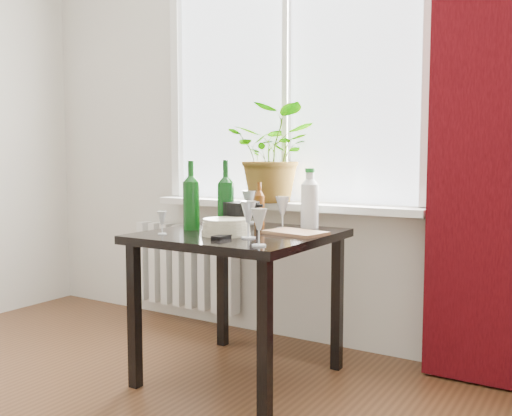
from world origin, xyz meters
The scene contains 19 objects.
window centered at (0.00, 2.22, 1.60)m, with size 1.72×0.08×1.62m.
windowsill centered at (0.00, 2.15, 0.82)m, with size 1.72×0.20×0.04m.
curtain centered at (1.12, 2.12, 1.30)m, with size 0.50×0.12×2.56m.
radiator centered at (-0.75, 2.18, 0.38)m, with size 0.80×0.10×0.55m.
table centered at (0.10, 1.55, 0.65)m, with size 0.85×0.85×0.74m.
potted_plant centered at (-0.02, 2.11, 1.13)m, with size 0.51×0.44×0.56m, color #37701D.
wine_bottle_left centered at (-0.17, 1.50, 0.92)m, with size 0.08×0.08×0.36m, color #0C4010, non-canonical shape.
wine_bottle_right centered at (-0.01, 1.59, 0.92)m, with size 0.08×0.08×0.36m, color #0B3A10, non-canonical shape.
bottle_amber centered at (0.03, 1.86, 0.86)m, with size 0.06×0.06×0.23m, color #652F0B, non-canonical shape.
cleaning_bottle centered at (0.32, 1.88, 0.90)m, with size 0.09×0.09×0.32m, color silver, non-canonical shape.
wineglass_front_right centered at (0.25, 1.39, 0.83)m, with size 0.07×0.07×0.17m, color silver, non-canonical shape.
wineglass_far_right centered at (0.41, 1.23, 0.82)m, with size 0.07×0.07×0.16m, color silver, non-canonical shape.
wineglass_back_center centered at (0.22, 1.76, 0.83)m, with size 0.07×0.07×0.17m, color silver, non-canonical shape.
wineglass_back_left centered at (-0.08, 1.91, 0.83)m, with size 0.08×0.08×0.19m, color #AFB9BC, non-canonical shape.
wineglass_front_left centered at (-0.17, 1.28, 0.80)m, with size 0.05×0.05×0.11m, color silver, non-canonical shape.
plate_stack centered at (0.10, 1.43, 0.78)m, with size 0.24×0.24×0.08m, color beige.
fondue_pot centered at (0.07, 1.61, 0.81)m, with size 0.21×0.19×0.15m, color black, non-canonical shape.
tv_remote centered at (0.17, 1.34, 0.75)m, with size 0.05×0.17×0.02m, color black.
cutting_board centered at (0.37, 1.63, 0.75)m, with size 0.28×0.18×0.02m, color #8C603F.
Camera 1 is at (1.64, -0.77, 1.11)m, focal length 40.00 mm.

